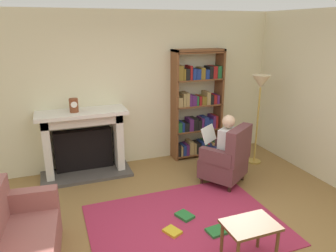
{
  "coord_description": "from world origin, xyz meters",
  "views": [
    {
      "loc": [
        -1.45,
        -2.92,
        2.44
      ],
      "look_at": [
        0.1,
        1.2,
        1.05
      ],
      "focal_mm": 34.11,
      "sensor_mm": 36.0,
      "label": 1
    }
  ],
  "objects_px": {
    "mantel_clock": "(74,105)",
    "floor_lamp": "(260,89)",
    "bookshelf": "(197,106)",
    "side_table": "(250,230)",
    "fireplace": "(84,140)",
    "seated_reader": "(221,146)",
    "armchair_reading": "(227,159)"
  },
  "relations": [
    {
      "from": "mantel_clock",
      "to": "floor_lamp",
      "type": "bearing_deg",
      "value": -9.96
    },
    {
      "from": "bookshelf",
      "to": "side_table",
      "type": "height_order",
      "value": "bookshelf"
    },
    {
      "from": "fireplace",
      "to": "mantel_clock",
      "type": "distance_m",
      "value": 0.66
    },
    {
      "from": "side_table",
      "to": "seated_reader",
      "type": "bearing_deg",
      "value": 69.8
    },
    {
      "from": "side_table",
      "to": "floor_lamp",
      "type": "xyz_separation_m",
      "value": [
        1.63,
        2.21,
        0.98
      ]
    },
    {
      "from": "fireplace",
      "to": "bookshelf",
      "type": "xyz_separation_m",
      "value": [
        2.11,
        0.03,
        0.4
      ]
    },
    {
      "from": "mantel_clock",
      "to": "seated_reader",
      "type": "bearing_deg",
      "value": -25.0
    },
    {
      "from": "armchair_reading",
      "to": "floor_lamp",
      "type": "relative_size",
      "value": 0.6
    },
    {
      "from": "bookshelf",
      "to": "floor_lamp",
      "type": "bearing_deg",
      "value": -37.64
    },
    {
      "from": "fireplace",
      "to": "armchair_reading",
      "type": "xyz_separation_m",
      "value": [
        2.08,
        -1.19,
        -0.17
      ]
    },
    {
      "from": "seated_reader",
      "to": "bookshelf",
      "type": "bearing_deg",
      "value": -129.61
    },
    {
      "from": "bookshelf",
      "to": "floor_lamp",
      "type": "xyz_separation_m",
      "value": [
        0.88,
        -0.68,
        0.39
      ]
    },
    {
      "from": "fireplace",
      "to": "seated_reader",
      "type": "xyz_separation_m",
      "value": [
        2.01,
        -1.09,
        0.03
      ]
    },
    {
      "from": "fireplace",
      "to": "mantel_clock",
      "type": "bearing_deg",
      "value": -137.88
    },
    {
      "from": "fireplace",
      "to": "side_table",
      "type": "bearing_deg",
      "value": -64.46
    },
    {
      "from": "fireplace",
      "to": "floor_lamp",
      "type": "bearing_deg",
      "value": -12.18
    },
    {
      "from": "side_table",
      "to": "mantel_clock",
      "type": "bearing_deg",
      "value": 118.19
    },
    {
      "from": "fireplace",
      "to": "seated_reader",
      "type": "bearing_deg",
      "value": -28.47
    },
    {
      "from": "mantel_clock",
      "to": "floor_lamp",
      "type": "height_order",
      "value": "floor_lamp"
    },
    {
      "from": "side_table",
      "to": "bookshelf",
      "type": "bearing_deg",
      "value": 75.47
    },
    {
      "from": "mantel_clock",
      "to": "armchair_reading",
      "type": "bearing_deg",
      "value": -26.4
    },
    {
      "from": "mantel_clock",
      "to": "seated_reader",
      "type": "distance_m",
      "value": 2.42
    },
    {
      "from": "armchair_reading",
      "to": "floor_lamp",
      "type": "distance_m",
      "value": 1.43
    },
    {
      "from": "mantel_clock",
      "to": "armchair_reading",
      "type": "xyz_separation_m",
      "value": [
        2.19,
        -1.09,
        -0.81
      ]
    },
    {
      "from": "side_table",
      "to": "floor_lamp",
      "type": "distance_m",
      "value": 2.92
    },
    {
      "from": "bookshelf",
      "to": "side_table",
      "type": "relative_size",
      "value": 3.64
    },
    {
      "from": "fireplace",
      "to": "floor_lamp",
      "type": "xyz_separation_m",
      "value": [
        3.0,
        -0.65,
        0.78
      ]
    },
    {
      "from": "floor_lamp",
      "to": "armchair_reading",
      "type": "bearing_deg",
      "value": -149.41
    },
    {
      "from": "fireplace",
      "to": "bookshelf",
      "type": "bearing_deg",
      "value": 0.93
    },
    {
      "from": "armchair_reading",
      "to": "side_table",
      "type": "distance_m",
      "value": 1.81
    },
    {
      "from": "fireplace",
      "to": "bookshelf",
      "type": "distance_m",
      "value": 2.15
    },
    {
      "from": "mantel_clock",
      "to": "bookshelf",
      "type": "relative_size",
      "value": 0.11
    }
  ]
}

